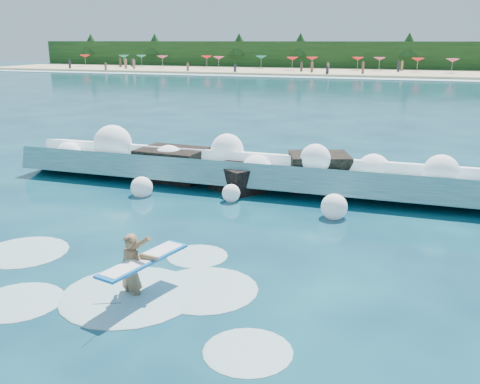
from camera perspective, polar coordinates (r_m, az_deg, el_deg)
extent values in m
plane|color=#07273F|center=(13.89, -8.61, -6.36)|extent=(200.00, 200.00, 0.00)
cube|color=tan|center=(89.70, 15.32, 12.15)|extent=(140.00, 20.00, 0.40)
cube|color=silver|center=(78.76, 14.73, 11.63)|extent=(140.00, 5.00, 0.08)
cube|color=black|center=(99.58, 15.84, 13.76)|extent=(140.00, 4.00, 5.00)
cube|color=teal|center=(19.78, -0.16, 1.90)|extent=(17.36, 2.64, 1.45)
cube|color=white|center=(20.42, 0.57, 3.59)|extent=(17.36, 1.22, 0.68)
cube|color=black|center=(21.10, -7.20, 2.78)|extent=(2.64, 2.05, 1.37)
cube|color=black|center=(19.28, -0.18, 1.33)|extent=(2.40, 2.30, 1.05)
cube|color=black|center=(19.71, 8.41, 1.92)|extent=(2.54, 2.28, 1.47)
imported|color=olive|center=(11.52, -11.52, -8.38)|extent=(0.70, 0.57, 1.66)
cube|color=blue|center=(11.32, -10.23, -7.18)|extent=(1.05, 2.33, 0.06)
cube|color=white|center=(11.31, -10.24, -7.11)|extent=(0.91, 2.13, 0.06)
cylinder|color=black|center=(10.56, -13.94, -11.46)|extent=(0.01, 0.91, 0.43)
sphere|color=white|center=(22.93, -17.76, 3.95)|extent=(0.97, 0.97, 0.97)
sphere|color=white|center=(22.03, -13.42, 5.00)|extent=(1.52, 1.52, 1.52)
sphere|color=white|center=(20.93, -7.59, 3.20)|extent=(1.31, 1.31, 1.31)
sphere|color=white|center=(20.62, -1.37, 4.50)|extent=(1.26, 1.26, 1.26)
sphere|color=white|center=(19.41, 1.82, 2.39)|extent=(1.11, 1.11, 1.11)
sphere|color=white|center=(18.91, 8.04, 3.48)|extent=(1.08, 1.08, 1.08)
sphere|color=white|center=(19.29, 14.03, 2.25)|extent=(1.17, 1.17, 1.17)
sphere|color=white|center=(18.50, 20.65, 1.95)|extent=(1.17, 1.17, 1.17)
sphere|color=white|center=(18.90, -10.44, 0.47)|extent=(0.77, 0.77, 0.77)
sphere|color=white|center=(17.89, -0.96, -0.13)|extent=(0.61, 0.61, 0.61)
sphere|color=white|center=(16.49, 10.01, -1.59)|extent=(0.82, 0.82, 0.82)
ellipsoid|color=silver|center=(11.81, -11.78, -10.70)|extent=(2.97, 2.97, 0.15)
ellipsoid|color=silver|center=(12.20, -22.57, -10.76)|extent=(1.86, 1.86, 0.09)
ellipsoid|color=silver|center=(11.84, -3.81, -10.31)|extent=(2.37, 2.37, 0.12)
ellipsoid|color=silver|center=(14.82, -22.03, -5.95)|extent=(2.23, 2.23, 0.11)
ellipsoid|color=silver|center=(13.55, -4.59, -6.81)|extent=(1.55, 1.55, 0.08)
ellipsoid|color=silver|center=(9.70, 0.83, -16.67)|extent=(1.61, 1.61, 0.08)
cone|color=red|center=(109.87, -16.20, 13.75)|extent=(2.00, 2.00, 0.50)
cone|color=#137766|center=(105.60, -12.30, 13.95)|extent=(2.00, 2.00, 0.50)
cone|color=#137766|center=(105.52, -10.47, 14.04)|extent=(2.00, 2.00, 0.50)
cone|color=#C43960|center=(100.29, -8.29, 14.05)|extent=(2.00, 2.00, 0.50)
cone|color=red|center=(98.98, -3.58, 14.16)|extent=(2.00, 2.00, 0.50)
cone|color=#C43960|center=(95.31, -2.29, 14.11)|extent=(2.00, 2.00, 0.50)
cone|color=#137766|center=(97.92, 2.27, 14.16)|extent=(2.00, 2.00, 0.50)
cone|color=red|center=(91.62, 5.61, 13.98)|extent=(2.00, 2.00, 0.50)
cone|color=red|center=(92.63, 7.69, 13.93)|extent=(2.00, 2.00, 0.50)
cone|color=red|center=(93.05, 12.46, 13.72)|extent=(2.00, 2.00, 0.50)
cone|color=#C43960|center=(92.89, 14.67, 13.58)|extent=(2.00, 2.00, 0.50)
cone|color=red|center=(90.74, 18.45, 13.25)|extent=(2.00, 2.00, 0.50)
cone|color=#C43960|center=(89.41, 21.74, 12.91)|extent=(2.00, 2.00, 0.50)
cube|color=#3F332D|center=(86.09, 9.71, 13.00)|extent=(0.35, 0.22, 1.58)
cube|color=#8C664C|center=(96.68, 2.90, 13.50)|extent=(0.35, 0.22, 1.58)
cube|color=brown|center=(98.00, -12.08, 13.16)|extent=(0.35, 0.22, 1.39)
cube|color=#3F332D|center=(90.77, -0.41, 13.32)|extent=(0.35, 0.22, 1.45)
cube|color=#8C664C|center=(93.48, 5.09, 13.34)|extent=(0.35, 0.22, 1.47)
cube|color=#262633|center=(101.51, -10.33, 13.33)|extent=(0.35, 0.22, 1.40)
cube|color=brown|center=(81.12, 19.99, 11.84)|extent=(0.35, 0.22, 1.41)
cube|color=#3F332D|center=(85.62, -1.30, 12.98)|extent=(0.35, 0.22, 1.53)
cube|color=#262633|center=(107.92, -12.32, 13.41)|extent=(0.35, 0.22, 1.57)
cube|color=#3F332D|center=(98.23, -6.39, 13.44)|extent=(0.35, 0.22, 1.50)
cube|color=#3F332D|center=(86.07, 14.54, 12.74)|extent=(0.35, 0.22, 1.60)
cube|color=#8C664C|center=(90.36, 18.66, 12.54)|extent=(0.35, 0.22, 1.58)
cube|color=#262633|center=(96.15, 4.68, 13.42)|extent=(0.35, 0.22, 1.46)
cube|color=brown|center=(88.08, 19.01, 12.43)|extent=(0.35, 0.22, 1.54)
cube|color=#3F332D|center=(92.75, 12.31, 13.06)|extent=(0.35, 0.22, 1.56)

